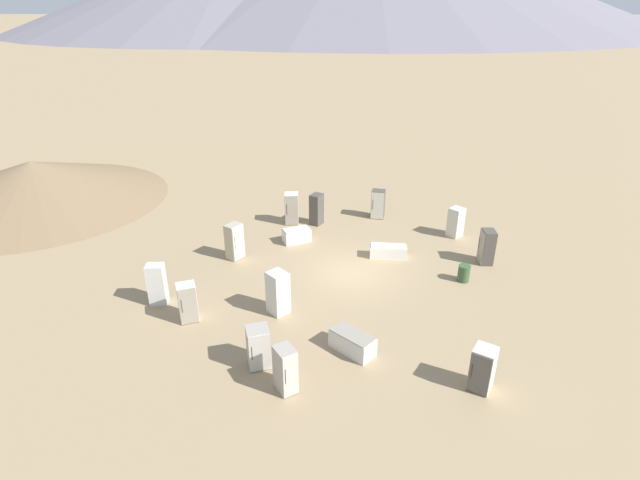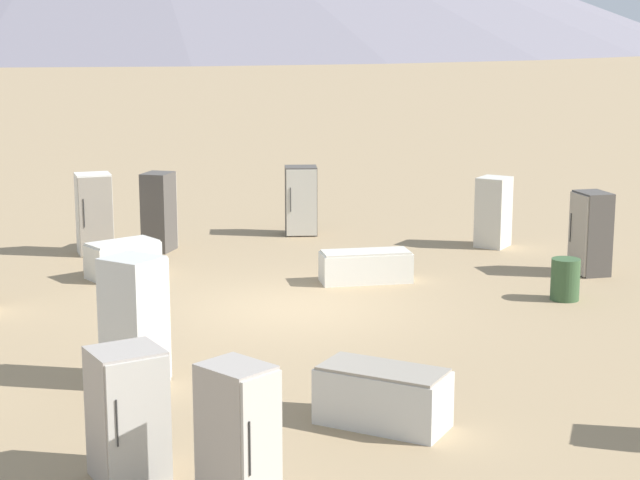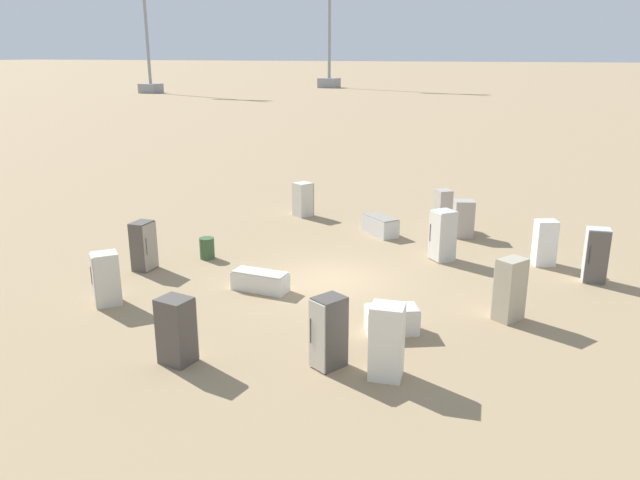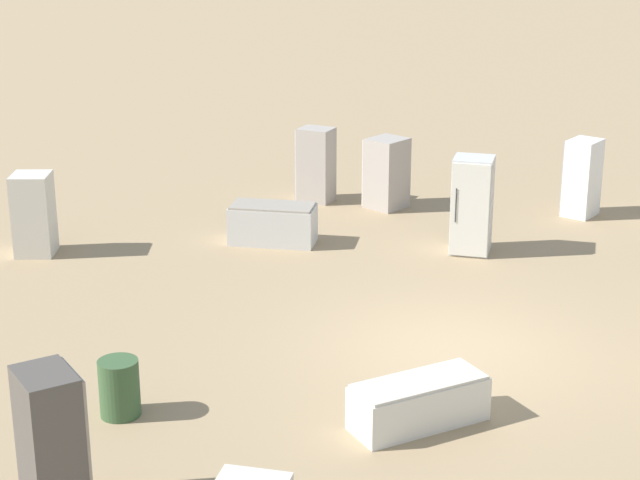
{
  "view_description": "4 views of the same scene",
  "coord_description": "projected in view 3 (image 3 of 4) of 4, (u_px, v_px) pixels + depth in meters",
  "views": [
    {
      "loc": [
        -0.72,
        -20.61,
        11.59
      ],
      "look_at": [
        -1.47,
        -0.59,
        1.97
      ],
      "focal_mm": 28.0,
      "sensor_mm": 36.0,
      "label": 1
    },
    {
      "loc": [
        -3.97,
        -18.38,
        5.13
      ],
      "look_at": [
        0.8,
        1.21,
        1.0
      ],
      "focal_mm": 60.0,
      "sensor_mm": 36.0,
      "label": 2
    },
    {
      "loc": [
        -6.42,
        18.55,
        7.33
      ],
      "look_at": [
        0.97,
        -1.44,
        0.89
      ],
      "focal_mm": 35.0,
      "sensor_mm": 36.0,
      "label": 3
    },
    {
      "loc": [
        9.39,
        11.73,
        6.71
      ],
      "look_at": [
        1.45,
        -1.49,
        1.57
      ],
      "focal_mm": 60.0,
      "sensor_mm": 36.0,
      "label": 4
    }
  ],
  "objects": [
    {
      "name": "discarded_fridge_6",
      "position": [
        380.0,
        225.0,
        26.03
      ],
      "size": [
        1.77,
        1.68,
        0.78
      ],
      "rotation": [
        0.0,
        0.0,
        0.85
      ],
      "color": "silver",
      "rests_on": "ground_plane"
    },
    {
      "name": "discarded_fridge_10",
      "position": [
        144.0,
        246.0,
        21.71
      ],
      "size": [
        0.64,
        0.79,
        1.72
      ],
      "rotation": [
        0.0,
        0.0,
        1.58
      ],
      "color": "#4C4742",
      "rests_on": "ground_plane"
    },
    {
      "name": "discarded_fridge_13",
      "position": [
        596.0,
        255.0,
        20.53
      ],
      "size": [
        0.76,
        0.69,
        1.82
      ],
      "rotation": [
        0.0,
        0.0,
        0.09
      ],
      "color": "silver",
      "rests_on": "ground_plane"
    },
    {
      "name": "ground_plane",
      "position": [
        332.0,
        280.0,
        20.91
      ],
      "size": [
        1000.0,
        1000.0,
        0.0
      ],
      "primitive_type": "plane",
      "color": "#9E8460"
    },
    {
      "name": "discarded_fridge_3",
      "position": [
        443.0,
        208.0,
        27.04
      ],
      "size": [
        0.89,
        0.94,
        1.65
      ],
      "rotation": [
        0.0,
        0.0,
        3.73
      ],
      "color": "#A89E93",
      "rests_on": "ground_plane"
    },
    {
      "name": "discarded_fridge_1",
      "position": [
        545.0,
        243.0,
        22.19
      ],
      "size": [
        0.88,
        0.84,
        1.64
      ],
      "rotation": [
        0.0,
        0.0,
        3.52
      ],
      "color": "white",
      "rests_on": "ground_plane"
    },
    {
      "name": "discarded_fridge_9",
      "position": [
        464.0,
        219.0,
        25.62
      ],
      "size": [
        0.95,
        0.94,
        1.53
      ],
      "rotation": [
        0.0,
        0.0,
        3.44
      ],
      "color": "#A89E93",
      "rests_on": "ground_plane"
    },
    {
      "name": "discarded_fridge_4",
      "position": [
        392.0,
        320.0,
        16.92
      ],
      "size": [
        1.6,
        1.27,
        0.74
      ],
      "rotation": [
        0.0,
        0.0,
        5.15
      ],
      "color": "silver",
      "rests_on": "ground_plane"
    },
    {
      "name": "discarded_fridge_0",
      "position": [
        510.0,
        289.0,
        17.58
      ],
      "size": [
        0.92,
        0.97,
        1.82
      ],
      "rotation": [
        0.0,
        0.0,
        4.14
      ],
      "color": "#B2A88E",
      "rests_on": "ground_plane"
    },
    {
      "name": "discarded_fridge_2",
      "position": [
        177.0,
        330.0,
        15.16
      ],
      "size": [
        0.87,
        0.82,
        1.68
      ],
      "rotation": [
        0.0,
        0.0,
        2.97
      ],
      "color": "#4C4742",
      "rests_on": "ground_plane"
    },
    {
      "name": "discarded_fridge_5",
      "position": [
        106.0,
        279.0,
        18.69
      ],
      "size": [
        0.99,
        1.0,
        1.62
      ],
      "rotation": [
        0.0,
        0.0,
        5.51
      ],
      "color": "beige",
      "rests_on": "ground_plane"
    },
    {
      "name": "discarded_fridge_12",
      "position": [
        443.0,
        235.0,
        22.69
      ],
      "size": [
        1.03,
        1.03,
        1.86
      ],
      "rotation": [
        0.0,
        0.0,
        5.49
      ],
      "color": "silver",
      "rests_on": "ground_plane"
    },
    {
      "name": "power_pylon_1",
      "position": [
        147.0,
        44.0,
        113.9
      ],
      "size": [
        9.86,
        3.38,
        28.16
      ],
      "color": "gray",
      "rests_on": "ground_plane"
    },
    {
      "name": "power_pylon_0",
      "position": [
        329.0,
        37.0,
        130.69
      ],
      "size": [
        11.58,
        3.97,
        33.1
      ],
      "color": "gray",
      "rests_on": "ground_plane"
    },
    {
      "name": "discarded_fridge_14",
      "position": [
        329.0,
        332.0,
        14.92
      ],
      "size": [
        0.87,
        0.95,
        1.79
      ],
      "rotation": [
        0.0,
        0.0,
        5.78
      ],
      "color": "#4C4742",
      "rests_on": "ground_plane"
    },
    {
      "name": "discarded_fridge_8",
      "position": [
        260.0,
        281.0,
        19.92
      ],
      "size": [
        1.84,
        0.78,
        0.63
      ],
      "rotation": [
        0.0,
        0.0,
        4.66
      ],
      "color": "silver",
      "rests_on": "ground_plane"
    },
    {
      "name": "discarded_fridge_7",
      "position": [
        387.0,
        341.0,
        14.43
      ],
      "size": [
        0.82,
        0.78,
        1.82
      ],
      "rotation": [
        0.0,
        0.0,
        3.23
      ],
      "color": "silver",
      "rests_on": "ground_plane"
    },
    {
      "name": "discarded_fridge_11",
      "position": [
        303.0,
        199.0,
        28.88
      ],
      "size": [
        0.98,
        1.01,
        1.57
      ],
      "rotation": [
        0.0,
        0.0,
        2.61
      ],
      "color": "beige",
      "rests_on": "ground_plane"
    },
    {
      "name": "rusty_barrel",
      "position": [
        207.0,
        248.0,
        22.99
      ],
      "size": [
        0.54,
        0.54,
        0.79
      ],
      "color": "#385633",
      "rests_on": "ground_plane"
    }
  ]
}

